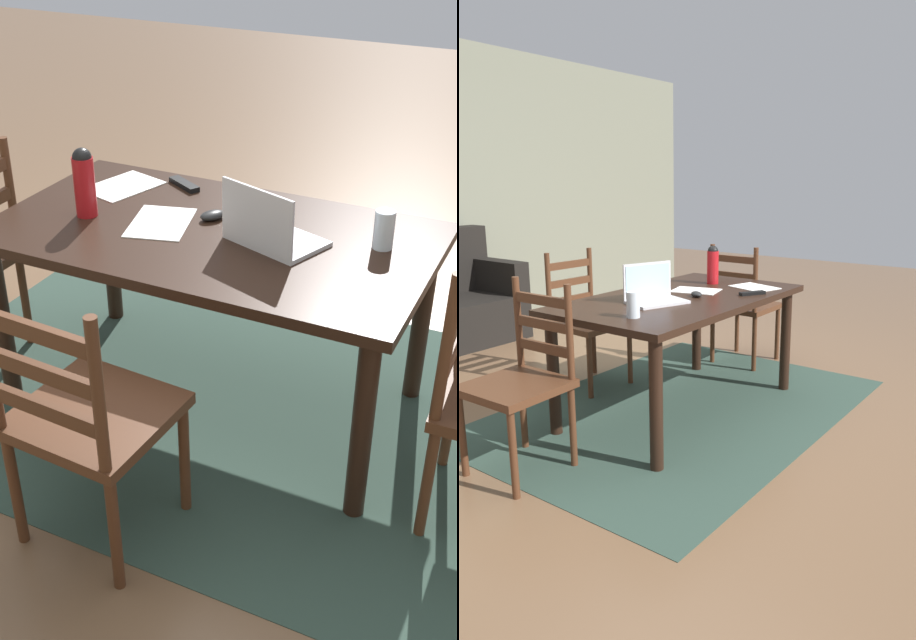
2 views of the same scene
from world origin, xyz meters
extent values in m
plane|color=brown|center=(0.00, 0.00, 0.00)|extent=(14.00, 14.00, 0.00)
cube|color=#2D4238|center=(0.00, 0.00, 0.00)|extent=(2.51, 1.81, 0.01)
cube|color=black|center=(0.00, 0.00, 0.72)|extent=(1.59, 0.91, 0.04)
cylinder|color=black|center=(-0.72, -0.37, 0.35)|extent=(0.07, 0.07, 0.70)
cylinder|color=black|center=(0.72, -0.37, 0.35)|extent=(0.07, 0.07, 0.70)
cylinder|color=black|center=(-0.72, 0.37, 0.35)|extent=(0.07, 0.07, 0.70)
cylinder|color=black|center=(0.72, 0.37, 0.35)|extent=(0.07, 0.07, 0.70)
cube|color=#4C2B19|center=(0.00, 0.78, 0.45)|extent=(0.46, 0.46, 0.04)
cylinder|color=#4C2B19|center=(0.18, 0.58, 0.21)|extent=(0.04, 0.04, 0.43)
cylinder|color=#4C2B19|center=(-0.20, 0.60, 0.21)|extent=(0.04, 0.04, 0.43)
cylinder|color=#4C2B19|center=(0.20, 0.96, 0.21)|extent=(0.04, 0.04, 0.43)
cylinder|color=#4C2B19|center=(-0.18, 0.98, 0.21)|extent=(0.04, 0.04, 0.43)
cylinder|color=#4C2B19|center=(0.20, 0.97, 0.70)|extent=(0.04, 0.04, 0.50)
cylinder|color=#4C2B19|center=(-0.18, 0.99, 0.70)|extent=(0.04, 0.04, 0.50)
cube|color=#4C2B19|center=(0.01, 0.98, 0.60)|extent=(0.36, 0.04, 0.05)
cube|color=#4C2B19|center=(0.01, 0.98, 0.72)|extent=(0.36, 0.04, 0.05)
cube|color=#4C2B19|center=(0.01, 0.98, 0.85)|extent=(0.36, 0.04, 0.05)
cube|color=#4C2B19|center=(-1.13, 0.18, 0.45)|extent=(0.45, 0.45, 0.04)
cylinder|color=#4C2B19|center=(-1.31, -0.01, 0.21)|extent=(0.04, 0.04, 0.43)
cylinder|color=#4C2B19|center=(-1.32, 0.37, 0.21)|extent=(0.04, 0.04, 0.43)
cylinder|color=#4C2B19|center=(-0.93, 0.00, 0.21)|extent=(0.04, 0.04, 0.43)
cylinder|color=#4C2B19|center=(-0.94, 0.38, 0.21)|extent=(0.04, 0.04, 0.43)
cylinder|color=#4C2B19|center=(-0.92, 0.00, 0.70)|extent=(0.04, 0.04, 0.50)
cylinder|color=#4C2B19|center=(-0.93, 0.38, 0.70)|extent=(0.04, 0.04, 0.50)
cube|color=#4C2B19|center=(-0.93, 0.19, 0.60)|extent=(0.03, 0.36, 0.05)
cube|color=#4C2B19|center=(-0.93, 0.19, 0.72)|extent=(0.03, 0.36, 0.05)
cube|color=#4C2B19|center=(-0.93, 0.19, 0.85)|extent=(0.03, 0.36, 0.05)
cube|color=#4C2B19|center=(1.13, 0.18, 0.45)|extent=(0.44, 0.44, 0.04)
cylinder|color=#4C2B19|center=(1.32, 0.37, 0.21)|extent=(0.04, 0.04, 0.43)
cylinder|color=#4C2B19|center=(1.32, -0.01, 0.21)|extent=(0.04, 0.04, 0.43)
cylinder|color=#4C2B19|center=(0.94, 0.37, 0.21)|extent=(0.04, 0.04, 0.43)
cylinder|color=#4C2B19|center=(0.94, -0.01, 0.21)|extent=(0.04, 0.04, 0.43)
cylinder|color=#4C2B19|center=(0.93, 0.37, 0.70)|extent=(0.04, 0.04, 0.50)
cylinder|color=#4C2B19|center=(0.93, -0.01, 0.70)|extent=(0.04, 0.04, 0.50)
cube|color=#4C2B19|center=(0.93, 0.18, 0.60)|extent=(0.02, 0.36, 0.05)
cube|color=#4C2B19|center=(0.93, 0.18, 0.72)|extent=(0.02, 0.36, 0.05)
cube|color=#4C2B19|center=(0.93, 0.18, 0.85)|extent=(0.02, 0.36, 0.05)
cube|color=black|center=(0.53, 2.56, 0.55)|extent=(0.16, 0.80, 0.30)
cube|color=silver|center=(-0.25, -0.02, 0.75)|extent=(0.37, 0.31, 0.02)
cube|color=silver|center=(-0.21, 0.08, 0.86)|extent=(0.31, 0.12, 0.21)
cube|color=#A5CCEA|center=(-0.21, 0.08, 0.86)|extent=(0.28, 0.10, 0.19)
cylinder|color=#A81419|center=(0.48, 0.08, 0.85)|extent=(0.08, 0.08, 0.22)
sphere|color=black|center=(0.48, 0.08, 0.96)|extent=(0.07, 0.07, 0.07)
cylinder|color=silver|center=(-0.59, -0.13, 0.81)|extent=(0.07, 0.07, 0.14)
ellipsoid|color=black|center=(0.04, -0.09, 0.76)|extent=(0.10, 0.12, 0.03)
cube|color=black|center=(0.30, -0.34, 0.75)|extent=(0.17, 0.12, 0.02)
cube|color=white|center=(0.20, 0.02, 0.74)|extent=(0.28, 0.34, 0.00)
cube|color=white|center=(0.52, -0.23, 0.74)|extent=(0.28, 0.34, 0.00)
camera|label=1|loc=(-1.20, 2.32, 1.92)|focal=44.33mm
camera|label=2|loc=(-2.84, -2.08, 1.45)|focal=32.83mm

